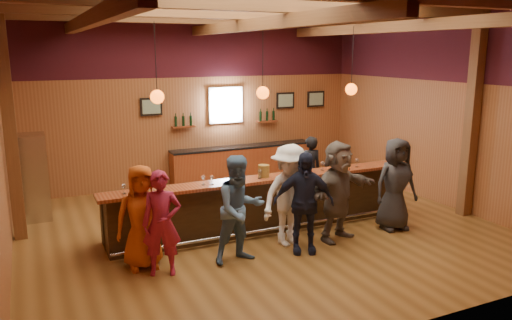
{
  "coord_description": "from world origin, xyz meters",
  "views": [
    {
      "loc": [
        -4.06,
        -8.45,
        3.48
      ],
      "look_at": [
        0.0,
        0.3,
        1.35
      ],
      "focal_mm": 35.0,
      "sensor_mm": 36.0,
      "label": 1
    }
  ],
  "objects_px": {
    "customer_navy": "(304,203)",
    "stainless_fridge": "(30,177)",
    "back_bar_cabinet": "(243,163)",
    "customer_denim": "(240,209)",
    "bottle_a": "(285,167)",
    "customer_dark": "(396,184)",
    "customer_redvest": "(162,223)",
    "customer_orange": "(142,217)",
    "ice_bucket": "(264,171)",
    "bar_counter": "(260,202)",
    "customer_white": "(290,195)",
    "bartender": "(310,170)",
    "customer_brown": "(338,191)"
  },
  "relations": [
    {
      "from": "customer_dark",
      "to": "ice_bucket",
      "type": "bearing_deg",
      "value": 165.87
    },
    {
      "from": "ice_bucket",
      "to": "bottle_a",
      "type": "bearing_deg",
      "value": 11.77
    },
    {
      "from": "bar_counter",
      "to": "customer_orange",
      "type": "bearing_deg",
      "value": -160.22
    },
    {
      "from": "customer_denim",
      "to": "customer_brown",
      "type": "bearing_deg",
      "value": -0.58
    },
    {
      "from": "customer_denim",
      "to": "bartender",
      "type": "xyz_separation_m",
      "value": [
        2.75,
        2.35,
        -0.13
      ]
    },
    {
      "from": "bar_counter",
      "to": "customer_redvest",
      "type": "distance_m",
      "value": 2.67
    },
    {
      "from": "customer_redvest",
      "to": "customer_navy",
      "type": "xyz_separation_m",
      "value": [
        2.46,
        -0.15,
        0.06
      ]
    },
    {
      "from": "bar_counter",
      "to": "back_bar_cabinet",
      "type": "bearing_deg",
      "value": 71.66
    },
    {
      "from": "stainless_fridge",
      "to": "customer_denim",
      "type": "bearing_deg",
      "value": -50.87
    },
    {
      "from": "customer_brown",
      "to": "bottle_a",
      "type": "relative_size",
      "value": 5.94
    },
    {
      "from": "customer_navy",
      "to": "stainless_fridge",
      "type": "bearing_deg",
      "value": 159.6
    },
    {
      "from": "customer_redvest",
      "to": "customer_dark",
      "type": "xyz_separation_m",
      "value": [
        4.68,
        0.1,
        0.07
      ]
    },
    {
      "from": "customer_orange",
      "to": "customer_denim",
      "type": "distance_m",
      "value": 1.59
    },
    {
      "from": "customer_denim",
      "to": "bottle_a",
      "type": "bearing_deg",
      "value": 33.74
    },
    {
      "from": "back_bar_cabinet",
      "to": "ice_bucket",
      "type": "distance_m",
      "value": 4.12
    },
    {
      "from": "customer_redvest",
      "to": "customer_dark",
      "type": "bearing_deg",
      "value": 19.61
    },
    {
      "from": "bar_counter",
      "to": "ice_bucket",
      "type": "distance_m",
      "value": 0.77
    },
    {
      "from": "customer_denim",
      "to": "customer_dark",
      "type": "distance_m",
      "value": 3.39
    },
    {
      "from": "back_bar_cabinet",
      "to": "customer_dark",
      "type": "relative_size",
      "value": 2.19
    },
    {
      "from": "ice_bucket",
      "to": "customer_dark",
      "type": "bearing_deg",
      "value": -20.63
    },
    {
      "from": "customer_denim",
      "to": "customer_navy",
      "type": "relative_size",
      "value": 1.01
    },
    {
      "from": "customer_orange",
      "to": "customer_dark",
      "type": "bearing_deg",
      "value": 0.71
    },
    {
      "from": "stainless_fridge",
      "to": "customer_white",
      "type": "height_order",
      "value": "customer_white"
    },
    {
      "from": "customer_navy",
      "to": "customer_dark",
      "type": "bearing_deg",
      "value": 28.46
    },
    {
      "from": "customer_navy",
      "to": "ice_bucket",
      "type": "bearing_deg",
      "value": 122.11
    },
    {
      "from": "bottle_a",
      "to": "back_bar_cabinet",
      "type": "bearing_deg",
      "value": 79.07
    },
    {
      "from": "customer_white",
      "to": "bottle_a",
      "type": "height_order",
      "value": "customer_white"
    },
    {
      "from": "stainless_fridge",
      "to": "back_bar_cabinet",
      "type": "bearing_deg",
      "value": 11.93
    },
    {
      "from": "customer_navy",
      "to": "customer_dark",
      "type": "height_order",
      "value": "customer_dark"
    },
    {
      "from": "customer_dark",
      "to": "stainless_fridge",
      "type": "bearing_deg",
      "value": 157.1
    },
    {
      "from": "back_bar_cabinet",
      "to": "bartender",
      "type": "xyz_separation_m",
      "value": [
        0.55,
        -2.58,
        0.31
      ]
    },
    {
      "from": "back_bar_cabinet",
      "to": "bartender",
      "type": "bearing_deg",
      "value": -77.95
    },
    {
      "from": "customer_white",
      "to": "ice_bucket",
      "type": "xyz_separation_m",
      "value": [
        -0.15,
        0.76,
        0.3
      ]
    },
    {
      "from": "bottle_a",
      "to": "customer_denim",
      "type": "bearing_deg",
      "value": -141.19
    },
    {
      "from": "customer_orange",
      "to": "customer_denim",
      "type": "bearing_deg",
      "value": -12.49
    },
    {
      "from": "customer_orange",
      "to": "customer_dark",
      "type": "relative_size",
      "value": 0.94
    },
    {
      "from": "customer_orange",
      "to": "bottle_a",
      "type": "bearing_deg",
      "value": 17.82
    },
    {
      "from": "stainless_fridge",
      "to": "customer_orange",
      "type": "distance_m",
      "value": 3.72
    },
    {
      "from": "customer_orange",
      "to": "bartender",
      "type": "xyz_separation_m",
      "value": [
        4.27,
        1.9,
        -0.07
      ]
    },
    {
      "from": "bottle_a",
      "to": "customer_orange",
      "type": "bearing_deg",
      "value": -166.31
    },
    {
      "from": "customer_redvest",
      "to": "customer_brown",
      "type": "height_order",
      "value": "customer_brown"
    },
    {
      "from": "customer_brown",
      "to": "bottle_a",
      "type": "xyz_separation_m",
      "value": [
        -0.56,
        1.02,
        0.29
      ]
    },
    {
      "from": "customer_orange",
      "to": "customer_dark",
      "type": "height_order",
      "value": "customer_dark"
    },
    {
      "from": "bar_counter",
      "to": "customer_dark",
      "type": "height_order",
      "value": "customer_dark"
    },
    {
      "from": "stainless_fridge",
      "to": "customer_navy",
      "type": "relative_size",
      "value": 1.0
    },
    {
      "from": "customer_denim",
      "to": "customer_dark",
      "type": "height_order",
      "value": "customer_dark"
    },
    {
      "from": "bar_counter",
      "to": "back_bar_cabinet",
      "type": "xyz_separation_m",
      "value": [
        1.18,
        3.57,
        -0.05
      ]
    },
    {
      "from": "customer_navy",
      "to": "customer_brown",
      "type": "bearing_deg",
      "value": 37.85
    },
    {
      "from": "customer_white",
      "to": "ice_bucket",
      "type": "bearing_deg",
      "value": 88.2
    },
    {
      "from": "back_bar_cabinet",
      "to": "customer_redvest",
      "type": "xyz_separation_m",
      "value": [
        -3.49,
        -4.87,
        0.36
      ]
    }
  ]
}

